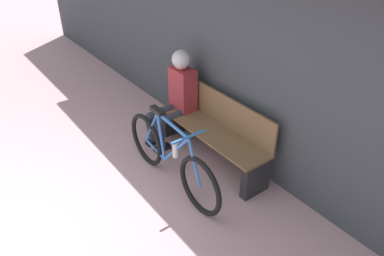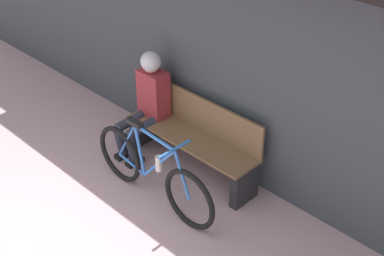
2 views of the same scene
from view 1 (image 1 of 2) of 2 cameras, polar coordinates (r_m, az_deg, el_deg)
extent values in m
cube|color=#3D4247|center=(4.17, 8.30, 14.50)|extent=(12.00, 0.12, 3.20)
cube|color=brown|center=(4.50, 2.86, -0.35)|extent=(1.67, 0.42, 0.03)
cube|color=brown|center=(4.50, 4.86, 2.76)|extent=(1.67, 0.03, 0.40)
cube|color=#232326|center=(5.15, -2.73, 1.32)|extent=(0.10, 0.36, 0.41)
cube|color=#232326|center=(4.17, 9.66, -7.55)|extent=(0.10, 0.36, 0.41)
torus|color=black|center=(4.53, -6.99, -1.77)|extent=(0.66, 0.05, 0.66)
torus|color=black|center=(3.83, 1.20, -8.83)|extent=(0.66, 0.05, 0.66)
cylinder|color=blue|center=(3.85, -3.05, 0.46)|extent=(0.57, 0.03, 0.07)
cylinder|color=blue|center=(3.97, -2.50, -3.35)|extent=(0.49, 0.03, 0.56)
cylinder|color=blue|center=(4.16, -4.74, -1.34)|extent=(0.14, 0.03, 0.57)
cylinder|color=blue|center=(4.41, -5.63, -3.25)|extent=(0.40, 0.03, 0.09)
cylinder|color=blue|center=(4.29, -6.20, 0.17)|extent=(0.32, 0.02, 0.52)
cylinder|color=blue|center=(3.74, 0.35, -5.31)|extent=(0.22, 0.03, 0.49)
cube|color=black|center=(4.04, -5.34, 2.66)|extent=(0.20, 0.07, 0.05)
cylinder|color=blue|center=(3.65, -0.54, -1.36)|extent=(0.03, 0.40, 0.03)
cylinder|color=beige|center=(3.97, -2.50, -3.35)|extent=(0.07, 0.07, 0.17)
cylinder|color=#2D3342|center=(4.89, -4.49, 2.52)|extent=(0.11, 0.44, 0.13)
cylinder|color=#2D3342|center=(4.91, -6.23, -0.09)|extent=(0.11, 0.17, 0.38)
cube|color=black|center=(5.03, -5.80, -2.01)|extent=(0.10, 0.22, 0.06)
cylinder|color=#2D3342|center=(4.74, -3.18, 1.58)|extent=(0.11, 0.44, 0.13)
cylinder|color=#2D3342|center=(4.76, -4.98, -1.12)|extent=(0.11, 0.17, 0.38)
cube|color=black|center=(4.89, -4.57, -3.07)|extent=(0.10, 0.22, 0.06)
cube|color=maroon|center=(4.81, -1.40, 5.96)|extent=(0.34, 0.22, 0.56)
sphere|color=tan|center=(4.64, -1.67, 10.09)|extent=(0.20, 0.20, 0.20)
sphere|color=silver|center=(4.63, -1.68, 10.44)|extent=(0.23, 0.23, 0.23)
camera|label=2|loc=(1.40, -159.26, 8.35)|focal=50.00mm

